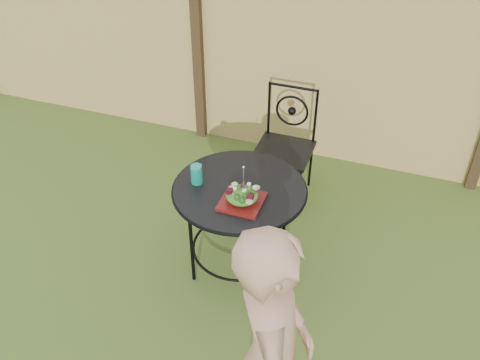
{
  "coord_description": "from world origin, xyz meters",
  "views": [
    {
      "loc": [
        0.62,
        -2.1,
        2.95
      ],
      "look_at": [
        -0.35,
        0.62,
        0.75
      ],
      "focal_mm": 40.0,
      "sensor_mm": 36.0,
      "label": 1
    }
  ],
  "objects": [
    {
      "name": "ground",
      "position": [
        0.0,
        0.0,
        0.0
      ],
      "size": [
        60.0,
        60.0,
        0.0
      ],
      "primitive_type": "plane",
      "color": "#304B18",
      "rests_on": "ground"
    },
    {
      "name": "fork",
      "position": [
        -0.25,
        0.42,
        0.92
      ],
      "size": [
        0.01,
        0.01,
        0.18
      ],
      "primitive_type": "cylinder",
      "color": "silver",
      "rests_on": "salad"
    },
    {
      "name": "salad",
      "position": [
        -0.26,
        0.42,
        0.79
      ],
      "size": [
        0.21,
        0.21,
        0.08
      ],
      "primitive_type": "ellipsoid",
      "color": "#235614",
      "rests_on": "salad_plate"
    },
    {
      "name": "patio_chair",
      "position": [
        -0.27,
        1.54,
        0.5
      ],
      "size": [
        0.46,
        0.46,
        0.95
      ],
      "color": "black",
      "rests_on": "ground"
    },
    {
      "name": "fence",
      "position": [
        -0.0,
        2.19,
        0.95
      ],
      "size": [
        8.0,
        0.12,
        1.9
      ],
      "color": "#D8BD6B",
      "rests_on": "ground"
    },
    {
      "name": "salad_plate",
      "position": [
        -0.26,
        0.42,
        0.74
      ],
      "size": [
        0.27,
        0.27,
        0.02
      ],
      "primitive_type": "cube",
      "color": "#4C0A0C",
      "rests_on": "patio_table"
    },
    {
      "name": "patio_table",
      "position": [
        -0.33,
        0.57,
        0.59
      ],
      "size": [
        0.92,
        0.92,
        0.72
      ],
      "color": "black",
      "rests_on": "ground"
    },
    {
      "name": "drinking_glass",
      "position": [
        -0.62,
        0.53,
        0.79
      ],
      "size": [
        0.08,
        0.08,
        0.14
      ],
      "primitive_type": "cylinder",
      "color": "#0C9179",
      "rests_on": "patio_table"
    },
    {
      "name": "diner",
      "position": [
        0.27,
        -0.67,
        0.79
      ],
      "size": [
        0.54,
        0.67,
        1.58
      ],
      "primitive_type": "imported",
      "rotation": [
        0.0,
        0.0,
        1.9
      ],
      "color": "tan",
      "rests_on": "ground"
    }
  ]
}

